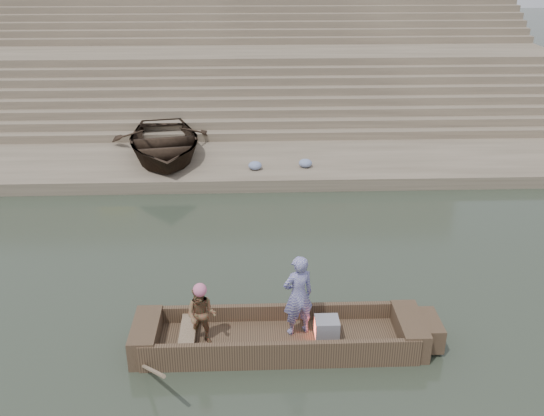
{
  "coord_description": "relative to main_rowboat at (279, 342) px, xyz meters",
  "views": [
    {
      "loc": [
        2.62,
        -11.25,
        7.27
      ],
      "look_at": [
        3.11,
        1.72,
        1.4
      ],
      "focal_mm": 39.37,
      "sensor_mm": 36.0,
      "label": 1
    }
  ],
  "objects": [
    {
      "name": "standing_man",
      "position": [
        0.37,
        0.17,
        0.96
      ],
      "size": [
        0.72,
        0.58,
        1.69
      ],
      "primitive_type": "imported",
      "rotation": [
        0.0,
        0.0,
        3.47
      ],
      "color": "navy",
      "rests_on": "main_rowboat"
    },
    {
      "name": "upper_landing",
      "position": [
        -3.11,
        24.28,
        2.49
      ],
      "size": [
        32.0,
        3.0,
        5.2
      ],
      "primitive_type": "cube",
      "color": "gray",
      "rests_on": "ground"
    },
    {
      "name": "main_rowboat",
      "position": [
        0.0,
        0.0,
        0.0
      ],
      "size": [
        5.0,
        1.3,
        0.22
      ],
      "primitive_type": "cube",
      "color": "brown",
      "rests_on": "ground"
    },
    {
      "name": "ground",
      "position": [
        -3.11,
        1.78,
        -0.11
      ],
      "size": [
        120.0,
        120.0,
        0.0
      ],
      "primitive_type": "plane",
      "color": "#2B3729",
      "rests_on": "ground"
    },
    {
      "name": "ghat_steps",
      "position": [
        -3.11,
        18.97,
        1.69
      ],
      "size": [
        32.0,
        11.0,
        5.2
      ],
      "color": "gray",
      "rests_on": "ground"
    },
    {
      "name": "beached_rowboat",
      "position": [
        -3.48,
        10.14,
        0.81
      ],
      "size": [
        4.39,
        5.57,
        1.05
      ],
      "primitive_type": "imported",
      "rotation": [
        0.0,
        0.0,
        0.17
      ],
      "color": "#2D2116",
      "rests_on": "lower_landing"
    },
    {
      "name": "mid_landing",
      "position": [
        -3.11,
        17.28,
        1.29
      ],
      "size": [
        32.0,
        3.0,
        2.8
      ],
      "primitive_type": "cube",
      "color": "gray",
      "rests_on": "ground"
    },
    {
      "name": "lower_landing",
      "position": [
        -3.11,
        9.78,
        0.09
      ],
      "size": [
        32.0,
        4.0,
        0.4
      ],
      "primitive_type": "cube",
      "color": "gray",
      "rests_on": "ground"
    },
    {
      "name": "television",
      "position": [
        0.92,
        0.0,
        0.31
      ],
      "size": [
        0.46,
        0.42,
        0.4
      ],
      "color": "gray",
      "rests_on": "main_rowboat"
    },
    {
      "name": "cloth_bundles",
      "position": [
        -3.44,
        8.87,
        0.42
      ],
      "size": [
        13.03,
        0.6,
        0.26
      ],
      "color": "#3F5999",
      "rests_on": "lower_landing"
    },
    {
      "name": "rowboat_trim",
      "position": [
        0.21,
        -0.01,
        0.2
      ],
      "size": [
        6.04,
        2.63,
        1.89
      ],
      "color": "brown",
      "rests_on": "ground"
    },
    {
      "name": "rowing_man",
      "position": [
        -1.47,
        -0.07,
        0.72
      ],
      "size": [
        0.68,
        0.58,
        1.22
      ],
      "primitive_type": "imported",
      "rotation": [
        0.0,
        0.0,
        -0.22
      ],
      "color": "#256F3B",
      "rests_on": "main_rowboat"
    }
  ]
}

